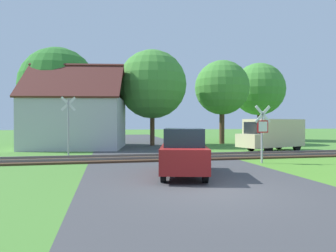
{
  "coord_description": "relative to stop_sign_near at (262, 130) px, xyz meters",
  "views": [
    {
      "loc": [
        -3.05,
        -8.39,
        1.99
      ],
      "look_at": [
        0.5,
        8.82,
        1.8
      ],
      "focal_mm": 32.0,
      "sensor_mm": 36.0,
      "label": 1
    }
  ],
  "objects": [
    {
      "name": "ground_plane",
      "position": [
        -4.45,
        -5.03,
        -1.64
      ],
      "size": [
        160.0,
        160.0,
        0.0
      ],
      "primitive_type": "plane",
      "color": "#4C8433"
    },
    {
      "name": "road_asphalt",
      "position": [
        -4.45,
        -3.03,
        -1.64
      ],
      "size": [
        7.84,
        80.0,
        0.01
      ],
      "primitive_type": "cube",
      "color": "#424244",
      "rests_on": "ground"
    },
    {
      "name": "rail_track",
      "position": [
        -4.45,
        2.79,
        -1.59
      ],
      "size": [
        60.0,
        2.6,
        0.22
      ],
      "color": "#422D1E",
      "rests_on": "ground"
    },
    {
      "name": "stop_sign_near",
      "position": [
        0.0,
        0.0,
        0.0
      ],
      "size": [
        0.88,
        0.17,
        2.85
      ],
      "rotation": [
        0.0,
        0.0,
        3.23
      ],
      "color": "#9E9EA5",
      "rests_on": "ground"
    },
    {
      "name": "crossing_sign_far",
      "position": [
        -9.73,
        5.35,
        0.41
      ],
      "size": [
        0.87,
        0.18,
        3.57
      ],
      "rotation": [
        0.0,
        0.0,
        0.15
      ],
      "color": "#9E9EA5",
      "rests_on": "ground"
    },
    {
      "name": "house",
      "position": [
        -9.75,
        11.07,
        0.49
      ],
      "size": [
        8.25,
        7.52,
        6.63
      ],
      "rotation": [
        0.0,
        0.0,
        -0.16
      ],
      "color": "#B7B7BC",
      "rests_on": "ground"
    },
    {
      "name": "tree_center",
      "position": [
        -3.55,
        12.52,
        3.7
      ],
      "size": [
        5.98,
        5.98,
        8.34
      ],
      "color": "#513823",
      "rests_on": "ground"
    },
    {
      "name": "tree_left",
      "position": [
        -11.58,
        13.88,
        3.56
      ],
      "size": [
        6.53,
        6.53,
        8.47
      ],
      "color": "#513823",
      "rests_on": "ground"
    },
    {
      "name": "tree_far",
      "position": [
        9.43,
        17.73,
        4.15
      ],
      "size": [
        5.88,
        5.88,
        8.74
      ],
      "color": "#513823",
      "rests_on": "ground"
    },
    {
      "name": "tree_right",
      "position": [
        3.27,
        13.38,
        3.67
      ],
      "size": [
        5.14,
        5.14,
        7.91
      ],
      "color": "#513823",
      "rests_on": "ground"
    },
    {
      "name": "mail_truck",
      "position": [
        3.9,
        5.61,
        -0.41
      ],
      "size": [
        5.23,
        3.28,
        2.24
      ],
      "rotation": [
        0.0,
        0.0,
        1.89
      ],
      "color": "beige",
      "rests_on": "ground"
    },
    {
      "name": "parked_car",
      "position": [
        -4.65,
        -2.51,
        -0.75
      ],
      "size": [
        2.52,
        4.27,
        1.78
      ],
      "rotation": [
        0.0,
        0.0,
        -0.23
      ],
      "color": "maroon",
      "rests_on": "ground"
    }
  ]
}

